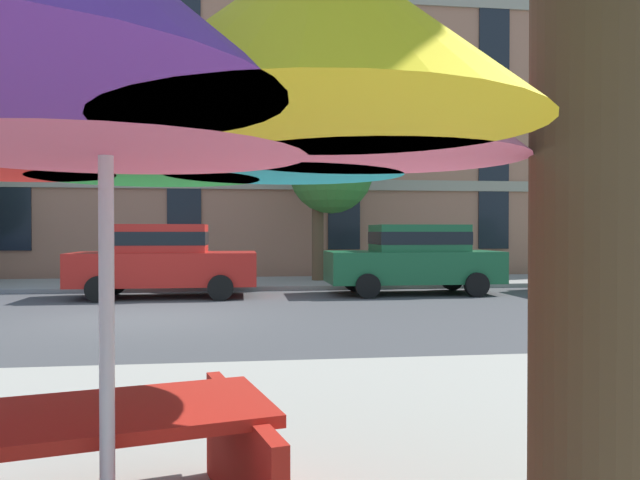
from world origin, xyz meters
TOP-DOWN VIEW (x-y plane):
  - ground_plane at (0.00, 0.00)m, footprint 120.00×120.00m
  - sidewalk_far at (0.00, 6.80)m, footprint 56.00×3.60m
  - apartment_building at (0.00, 14.99)m, footprint 37.39×12.08m
  - sedan_red at (-0.04, 3.70)m, footprint 4.40×1.98m
  - sedan_green at (6.29, 3.70)m, footprint 4.40×1.98m
  - street_tree_middle at (4.48, 6.83)m, footprint 2.55×2.65m
  - patio_umbrella at (1.32, -9.00)m, footprint 3.43×3.43m
  - picnic_table at (1.08, -8.57)m, footprint 2.11×1.90m

SIDE VIEW (x-z plane):
  - ground_plane at x=0.00m, z-range 0.00..0.00m
  - sidewalk_far at x=0.00m, z-range 0.00..0.12m
  - picnic_table at x=1.08m, z-range 0.10..0.87m
  - sedan_red at x=-0.04m, z-range 0.06..1.84m
  - sedan_green at x=6.29m, z-range 0.06..1.84m
  - patio_umbrella at x=1.32m, z-range 0.92..3.45m
  - street_tree_middle at x=4.48m, z-range 1.12..5.89m
  - apartment_building at x=0.00m, z-range 0.00..12.80m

